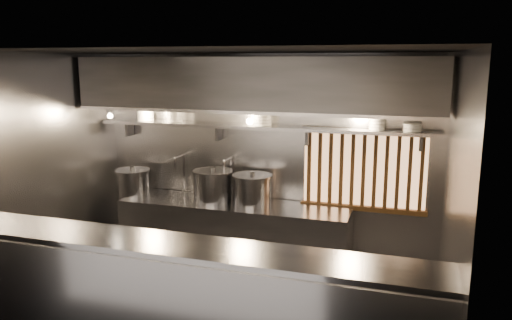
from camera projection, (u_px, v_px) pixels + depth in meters
The scene contains 22 objects.
floor at pixel (225, 312), 5.46m from camera, with size 4.50×4.50×0.00m, color black.
ceiling at pixel (221, 51), 4.92m from camera, with size 4.50×4.50×0.00m, color black.
wall_back at pixel (264, 161), 6.59m from camera, with size 4.50×4.50×0.00m, color gray.
wall_left at pixel (44, 174), 5.86m from camera, with size 3.00×3.00×0.00m, color gray.
wall_right at pixel (454, 207), 4.52m from camera, with size 3.00×3.00×0.00m, color gray.
serving_counter at pixel (185, 304), 4.46m from camera, with size 4.50×0.56×1.13m.
cooking_bench at pixel (234, 236), 6.52m from camera, with size 3.00×0.70×0.90m, color gray.
bowl_shelf at pixel (260, 127), 6.33m from camera, with size 4.40×0.34×0.04m, color gray.
exhaust_hood at pixel (255, 84), 6.02m from camera, with size 4.40×0.81×0.65m.
wood_screen at pixel (364, 170), 6.17m from camera, with size 1.56×0.09×1.04m.
faucet_left at pixel (181, 165), 6.83m from camera, with size 0.04×0.30×0.50m.
faucet_right at pixel (229, 168), 6.62m from camera, with size 0.04×0.30×0.50m.
heat_lamp at pixel (109, 111), 6.42m from camera, with size 0.25×0.35×0.20m.
pendant_bulb at pixel (250, 121), 6.23m from camera, with size 0.09×0.09×0.19m.
stock_pot_left at pixel (133, 182), 6.79m from camera, with size 0.61×0.61×0.40m.
stock_pot_mid at pixel (252, 189), 6.34m from camera, with size 0.61×0.61×0.43m.
stock_pot_right at pixel (213, 186), 6.49m from camera, with size 0.69×0.69×0.45m.
bowl_stack_0 at pixel (146, 115), 6.79m from camera, with size 0.24×0.24×0.17m.
bowl_stack_1 at pixel (175, 116), 6.66m from camera, with size 0.21×0.21×0.17m.
bowl_stack_2 at pixel (263, 119), 6.30m from camera, with size 0.24×0.24×0.17m.
bowl_stack_3 at pixel (377, 123), 5.88m from camera, with size 0.21×0.21×0.17m.
bowl_stack_4 at pixel (412, 127), 5.77m from camera, with size 0.22×0.22×0.09m.
Camera 1 is at (1.85, -4.69, 2.70)m, focal length 35.00 mm.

